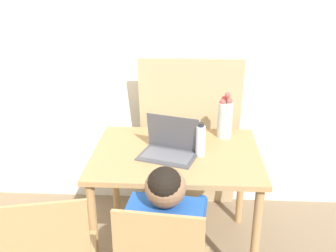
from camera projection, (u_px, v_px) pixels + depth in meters
name	position (u px, v px, depth m)	size (l,w,h in m)	color
wall_back	(171.00, 47.00, 2.84)	(6.40, 0.05, 2.50)	white
dining_table	(176.00, 166.00, 2.45)	(1.02, 0.78, 0.73)	tan
person_seated	(167.00, 230.00, 1.86)	(0.39, 0.45, 1.00)	#1E4C9E
laptop	(170.00, 146.00, 2.37)	(0.38, 0.32, 0.23)	#4C4C51
flower_vase	(225.00, 118.00, 2.59)	(0.10, 0.10, 0.32)	silver
water_bottle	(200.00, 140.00, 2.34)	(0.06, 0.06, 0.21)	silver
cardboard_panel	(189.00, 137.00, 2.94)	(0.73, 0.19, 1.22)	tan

